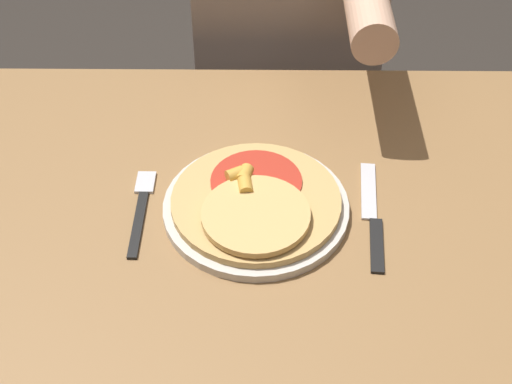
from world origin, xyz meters
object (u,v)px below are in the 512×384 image
knife (372,217)px  fork (141,206)px  person_diner (289,20)px  dining_table (232,266)px  pizza (256,203)px  plate (256,208)px

knife → fork: bearing=177.0°
knife → person_diner: bearing=100.6°
dining_table → fork: size_ratio=6.94×
pizza → knife: bearing=-1.7°
fork → person_diner: (0.23, 0.56, -0.01)m
plate → pizza: 0.02m
fork → plate: bearing=-2.3°
plate → knife: bearing=-3.7°
plate → pizza: size_ratio=1.10×
person_diner → fork: bearing=-112.6°
plate → knife: (0.17, -0.01, -0.00)m
dining_table → plate: bearing=-2.7°
plate → pizza: bearing=-96.2°
person_diner → knife: bearing=-79.4°
pizza → plate: bearing=83.8°
dining_table → fork: fork is taller
dining_table → knife: 0.24m
pizza → knife: 0.17m
pizza → knife: size_ratio=1.11×
pizza → knife: pizza is taller
pizza → dining_table: bearing=168.4°
fork → person_diner: person_diner is taller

